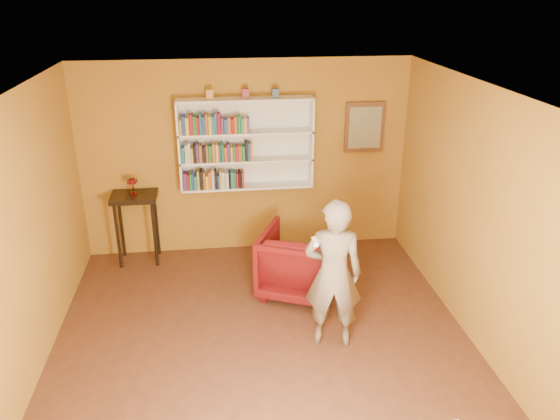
{
  "coord_description": "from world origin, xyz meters",
  "views": [
    {
      "loc": [
        -0.43,
        -4.73,
        3.61
      ],
      "look_at": [
        0.26,
        0.75,
        1.29
      ],
      "focal_mm": 35.0,
      "sensor_mm": 36.0,
      "label": 1
    }
  ],
  "objects_px": {
    "console_table": "(135,206)",
    "armchair": "(300,262)",
    "bookshelf": "(246,143)",
    "ruby_lustre": "(133,183)",
    "person": "(333,274)"
  },
  "relations": [
    {
      "from": "console_table",
      "to": "ruby_lustre",
      "type": "distance_m",
      "value": 0.34
    },
    {
      "from": "armchair",
      "to": "bookshelf",
      "type": "bearing_deg",
      "value": -42.47
    },
    {
      "from": "console_table",
      "to": "ruby_lustre",
      "type": "height_order",
      "value": "ruby_lustre"
    },
    {
      "from": "person",
      "to": "console_table",
      "type": "bearing_deg",
      "value": -34.47
    },
    {
      "from": "armchair",
      "to": "person",
      "type": "relative_size",
      "value": 0.56
    },
    {
      "from": "bookshelf",
      "to": "console_table",
      "type": "height_order",
      "value": "bookshelf"
    },
    {
      "from": "console_table",
      "to": "armchair",
      "type": "bearing_deg",
      "value": -28.17
    },
    {
      "from": "ruby_lustre",
      "to": "console_table",
      "type": "bearing_deg",
      "value": 135.0
    },
    {
      "from": "bookshelf",
      "to": "ruby_lustre",
      "type": "bearing_deg",
      "value": -174.02
    },
    {
      "from": "bookshelf",
      "to": "person",
      "type": "xyz_separation_m",
      "value": [
        0.73,
        -2.33,
        -0.77
      ]
    },
    {
      "from": "armchair",
      "to": "console_table",
      "type": "bearing_deg",
      "value": -3.99
    },
    {
      "from": "bookshelf",
      "to": "ruby_lustre",
      "type": "distance_m",
      "value": 1.59
    },
    {
      "from": "bookshelf",
      "to": "person",
      "type": "relative_size",
      "value": 1.09
    },
    {
      "from": "console_table",
      "to": "ruby_lustre",
      "type": "xyz_separation_m",
      "value": [
        0.0,
        -0.0,
        0.34
      ]
    },
    {
      "from": "console_table",
      "to": "bookshelf",
      "type": "bearing_deg",
      "value": 5.98
    }
  ]
}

